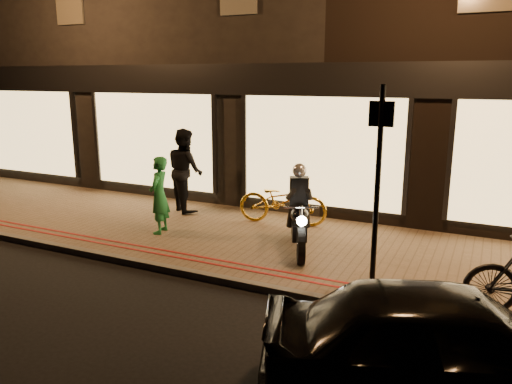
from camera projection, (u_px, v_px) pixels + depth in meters
ground at (237, 288)px, 7.78m from camera, size 90.00×90.00×0.00m
sidewalk at (286, 246)px, 9.52m from camera, size 50.00×4.00×0.12m
kerb_stone at (238, 283)px, 7.81m from camera, size 50.00×0.14×0.12m
red_kerb_lines at (252, 269)px, 8.23m from camera, size 50.00×0.26×0.01m
building_row at (378, 40)px, 14.70m from camera, size 48.00×10.11×8.50m
motorcycle at (299, 218)px, 8.99m from camera, size 0.93×1.82×1.59m
sign_post at (378, 180)px, 7.03m from camera, size 0.35×0.08×3.00m
bicycle_gold at (283, 201)px, 10.64m from camera, size 2.00×0.94×1.01m
person_green at (159, 195)px, 9.97m from camera, size 0.50×0.64×1.56m
person_dark at (185, 170)px, 11.59m from camera, size 1.19×1.14×1.94m
parked_car at (452, 347)px, 4.88m from camera, size 4.05×2.71×1.28m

